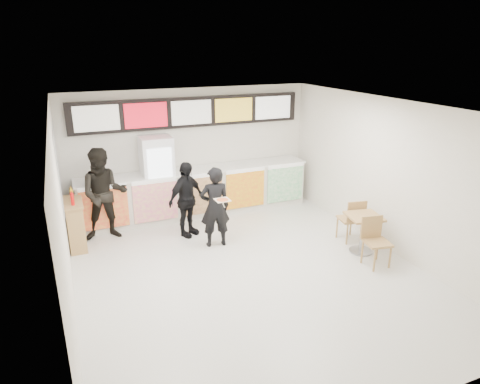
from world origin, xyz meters
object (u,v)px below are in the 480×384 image
drinks_fridge (158,179)px  customer_main (215,207)px  customer_mid (186,200)px  condiment_ledge (76,224)px  cafe_table (363,227)px  service_counter (198,192)px  customer_left (104,194)px

drinks_fridge → customer_main: size_ratio=1.19×
customer_mid → condiment_ledge: (-2.24, 0.33, -0.32)m
cafe_table → service_counter: bearing=138.1°
customer_left → cafe_table: 5.33m
drinks_fridge → cafe_table: (3.34, -3.21, -0.46)m
customer_mid → condiment_ledge: bearing=141.6°
customer_left → customer_mid: 1.70m
service_counter → customer_mid: size_ratio=3.38×
drinks_fridge → condiment_ledge: size_ratio=1.69×
drinks_fridge → service_counter: bearing=-1.0°
customer_mid → cafe_table: 3.68m
customer_main → customer_mid: (-0.40, 0.70, -0.02)m
cafe_table → condiment_ledge: 5.78m
condiment_ledge → customer_mid: bearing=-8.4°
customer_main → cafe_table: size_ratio=1.02×
cafe_table → condiment_ledge: (-5.23, 2.46, -0.04)m
service_counter → cafe_table: bearing=-53.0°
service_counter → customer_left: bearing=-166.1°
customer_main → cafe_table: bearing=158.8°
customer_main → condiment_ledge: (-2.64, 1.03, -0.33)m
drinks_fridge → customer_main: drinks_fridge is taller
customer_main → cafe_table: customer_main is taller
service_counter → cafe_table: service_counter is taller
customer_left → condiment_ledge: (-0.63, -0.19, -0.48)m
service_counter → customer_main: bearing=-95.9°
drinks_fridge → customer_mid: (0.36, -1.08, -0.18)m
customer_mid → service_counter: bearing=31.5°
cafe_table → customer_left: bearing=161.1°
customer_mid → cafe_table: size_ratio=1.00×
customer_main → condiment_ledge: size_ratio=1.42×
customer_left → customer_main: bearing=-24.9°
customer_main → customer_mid: 0.81m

